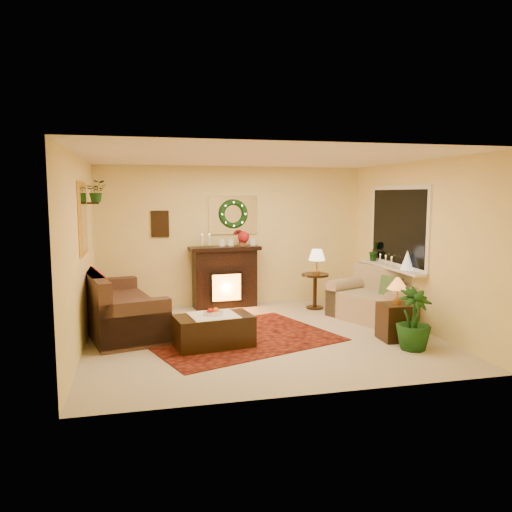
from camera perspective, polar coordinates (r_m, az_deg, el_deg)
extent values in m
plane|color=beige|center=(7.49, 0.62, -9.09)|extent=(5.00, 5.00, 0.00)
plane|color=white|center=(7.21, 0.65, 11.17)|extent=(5.00, 5.00, 0.00)
plane|color=#EFD88C|center=(9.42, -2.65, 2.29)|extent=(5.00, 5.00, 0.00)
plane|color=#EFD88C|center=(5.10, 6.71, -1.82)|extent=(5.00, 5.00, 0.00)
plane|color=#EFD88C|center=(7.07, -19.45, 0.30)|extent=(4.50, 4.50, 0.00)
plane|color=#EFD88C|center=(8.20, 17.86, 1.24)|extent=(4.50, 4.50, 0.00)
cube|color=#3E1106|center=(7.38, -2.01, -9.29)|extent=(3.12, 2.72, 0.01)
cube|color=brown|center=(7.91, -15.29, -5.25)|extent=(1.45, 2.35, 0.94)
cube|color=red|center=(8.03, -15.59, -4.89)|extent=(0.77, 1.26, 0.02)
cube|color=black|center=(9.28, -3.60, -2.47)|extent=(1.19, 0.47, 1.06)
sphere|color=#A6181E|center=(9.20, -1.45, 2.17)|extent=(0.21, 0.21, 0.21)
cylinder|color=white|center=(9.11, -6.19, 1.84)|extent=(0.06, 0.06, 0.18)
cylinder|color=white|center=(9.16, -5.35, 1.87)|extent=(0.06, 0.06, 0.18)
cube|color=white|center=(9.38, -2.64, 4.71)|extent=(0.92, 0.02, 0.72)
torus|color=#194719|center=(9.34, -2.60, 4.82)|extent=(0.55, 0.11, 0.55)
cube|color=#381E11|center=(9.23, -10.91, 3.62)|extent=(0.32, 0.03, 0.48)
cube|color=gold|center=(7.33, -19.19, 4.07)|extent=(0.03, 0.84, 1.00)
imported|color=#194719|center=(8.06, -17.71, 5.93)|extent=(0.33, 0.28, 0.36)
cube|color=tan|center=(8.49, 13.56, -4.43)|extent=(1.38, 1.71, 0.87)
cube|color=white|center=(8.64, 15.96, 3.25)|extent=(0.03, 1.86, 1.36)
cube|color=black|center=(8.64, 15.87, 3.25)|extent=(0.02, 1.70, 1.22)
cube|color=white|center=(8.66, 15.20, -1.24)|extent=(0.22, 1.86, 0.04)
cone|color=white|center=(8.27, 16.90, -0.49)|extent=(0.22, 0.22, 0.32)
imported|color=#163A17|center=(9.24, 13.38, 0.67)|extent=(0.25, 0.20, 0.46)
cylinder|color=black|center=(9.21, 6.75, -4.00)|extent=(0.64, 0.64, 0.64)
cone|color=beige|center=(9.12, 6.97, -0.58)|extent=(0.30, 0.30, 0.46)
cube|color=#381E12|center=(7.49, 15.64, -7.21)|extent=(0.44, 0.44, 0.53)
cone|color=gold|center=(7.42, 15.86, -3.59)|extent=(0.30, 0.30, 0.44)
cube|color=black|center=(6.94, -4.86, -8.63)|extent=(1.12, 0.73, 0.44)
cylinder|color=white|center=(6.91, -4.91, -6.64)|extent=(0.28, 0.28, 0.06)
imported|color=#0F3C0F|center=(7.06, 17.58, -6.65)|extent=(1.63, 1.63, 2.50)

